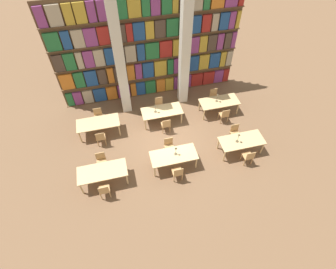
% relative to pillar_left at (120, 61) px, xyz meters
% --- Properties ---
extents(ground_plane, '(40.00, 40.00, 0.00)m').
position_rel_pillar_left_xyz_m(ground_plane, '(1.55, -2.78, -3.00)').
color(ground_plane, brown).
extents(bookshelf_bank, '(9.43, 0.35, 5.50)m').
position_rel_pillar_left_xyz_m(bookshelf_bank, '(1.56, 1.04, -0.32)').
color(bookshelf_bank, brown).
rests_on(bookshelf_bank, ground_plane).
extents(pillar_left, '(0.46, 0.46, 6.00)m').
position_rel_pillar_left_xyz_m(pillar_left, '(0.00, 0.00, 0.00)').
color(pillar_left, beige).
rests_on(pillar_left, ground_plane).
extents(pillar_center, '(0.46, 0.46, 6.00)m').
position_rel_pillar_left_xyz_m(pillar_center, '(3.10, 0.00, 0.00)').
color(pillar_center, beige).
rests_on(pillar_center, ground_plane).
extents(reading_table_0, '(2.02, 0.90, 0.75)m').
position_rel_pillar_left_xyz_m(reading_table_0, '(-1.56, -4.26, -2.33)').
color(reading_table_0, tan).
rests_on(reading_table_0, ground_plane).
extents(chair_0, '(0.42, 0.40, 0.89)m').
position_rel_pillar_left_xyz_m(chair_0, '(-1.58, -4.99, -2.52)').
color(chair_0, tan).
rests_on(chair_0, ground_plane).
extents(chair_1, '(0.42, 0.40, 0.89)m').
position_rel_pillar_left_xyz_m(chair_1, '(-1.58, -3.52, -2.52)').
color(chair_1, tan).
rests_on(chair_1, ground_plane).
extents(reading_table_1, '(2.02, 0.90, 0.75)m').
position_rel_pillar_left_xyz_m(reading_table_1, '(1.49, -4.17, -2.33)').
color(reading_table_1, tan).
rests_on(reading_table_1, ground_plane).
extents(chair_2, '(0.42, 0.40, 0.89)m').
position_rel_pillar_left_xyz_m(chair_2, '(1.47, -4.91, -2.52)').
color(chair_2, tan).
rests_on(chair_2, ground_plane).
extents(chair_3, '(0.42, 0.40, 0.89)m').
position_rel_pillar_left_xyz_m(chair_3, '(1.47, -3.44, -2.52)').
color(chair_3, tan).
rests_on(chair_3, ground_plane).
extents(desk_lamp_0, '(0.14, 0.14, 0.45)m').
position_rel_pillar_left_xyz_m(desk_lamp_0, '(1.59, -4.15, -1.95)').
color(desk_lamp_0, brown).
rests_on(desk_lamp_0, reading_table_1).
extents(reading_table_2, '(2.02, 0.90, 0.75)m').
position_rel_pillar_left_xyz_m(reading_table_2, '(4.68, -4.12, -2.33)').
color(reading_table_2, tan).
rests_on(reading_table_2, ground_plane).
extents(chair_4, '(0.42, 0.40, 0.89)m').
position_rel_pillar_left_xyz_m(chair_4, '(4.72, -4.86, -2.52)').
color(chair_4, tan).
rests_on(chair_4, ground_plane).
extents(chair_5, '(0.42, 0.40, 0.89)m').
position_rel_pillar_left_xyz_m(chair_5, '(4.72, -3.39, -2.52)').
color(chair_5, tan).
rests_on(chair_5, ground_plane).
extents(desk_lamp_1, '(0.14, 0.14, 0.49)m').
position_rel_pillar_left_xyz_m(desk_lamp_1, '(4.44, -4.13, -1.92)').
color(desk_lamp_1, brown).
rests_on(desk_lamp_1, reading_table_2).
extents(reading_table_3, '(2.02, 0.90, 0.75)m').
position_rel_pillar_left_xyz_m(reading_table_3, '(-1.53, -1.43, -2.33)').
color(reading_table_3, tan).
rests_on(reading_table_3, ground_plane).
extents(chair_6, '(0.42, 0.40, 0.89)m').
position_rel_pillar_left_xyz_m(chair_6, '(-1.51, -2.17, -2.52)').
color(chair_6, tan).
rests_on(chair_6, ground_plane).
extents(chair_7, '(0.42, 0.40, 0.89)m').
position_rel_pillar_left_xyz_m(chair_7, '(-1.51, -0.70, -2.52)').
color(chair_7, tan).
rests_on(chair_7, ground_plane).
extents(reading_table_4, '(2.02, 0.90, 0.75)m').
position_rel_pillar_left_xyz_m(reading_table_4, '(1.62, -1.38, -2.33)').
color(reading_table_4, tan).
rests_on(reading_table_4, ground_plane).
extents(chair_8, '(0.42, 0.40, 0.89)m').
position_rel_pillar_left_xyz_m(chair_8, '(1.65, -2.11, -2.52)').
color(chair_8, tan).
rests_on(chair_8, ground_plane).
extents(chair_9, '(0.42, 0.40, 0.89)m').
position_rel_pillar_left_xyz_m(chair_9, '(1.65, -0.64, -2.52)').
color(chair_9, tan).
rests_on(chair_9, ground_plane).
extents(desk_lamp_2, '(0.14, 0.14, 0.46)m').
position_rel_pillar_left_xyz_m(desk_lamp_2, '(1.30, -1.38, -1.94)').
color(desk_lamp_2, brown).
rests_on(desk_lamp_2, reading_table_4).
extents(reading_table_5, '(2.02, 0.90, 0.75)m').
position_rel_pillar_left_xyz_m(reading_table_5, '(4.66, -1.42, -2.33)').
color(reading_table_5, tan).
rests_on(reading_table_5, ground_plane).
extents(chair_10, '(0.42, 0.40, 0.89)m').
position_rel_pillar_left_xyz_m(chair_10, '(4.67, -2.15, -2.52)').
color(chair_10, tan).
rests_on(chair_10, ground_plane).
extents(chair_11, '(0.42, 0.40, 0.89)m').
position_rel_pillar_left_xyz_m(chair_11, '(4.67, -0.68, -2.52)').
color(chair_11, tan).
rests_on(chair_11, ground_plane).
extents(desk_lamp_3, '(0.14, 0.14, 0.49)m').
position_rel_pillar_left_xyz_m(desk_lamp_3, '(4.53, -1.38, -1.92)').
color(desk_lamp_3, brown).
rests_on(desk_lamp_3, reading_table_5).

